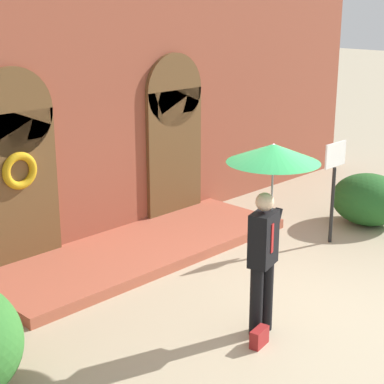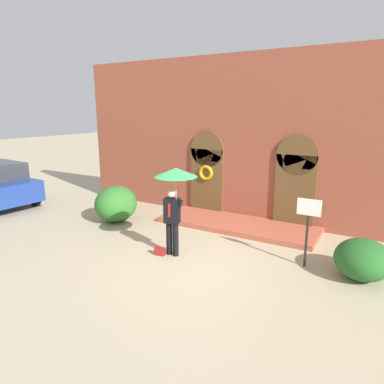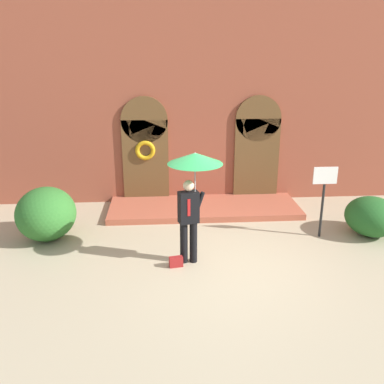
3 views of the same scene
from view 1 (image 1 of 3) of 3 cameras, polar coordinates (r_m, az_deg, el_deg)
The scene contains 6 objects.
ground_plane at distance 8.56m, azimuth 9.26°, elevation -10.95°, with size 80.00×80.00×0.00m, color tan.
building_facade at distance 10.57m, azimuth -8.90°, elevation 9.72°, with size 14.00×2.30×5.60m.
person_with_umbrella at distance 7.52m, azimuth 7.01°, elevation 0.90°, with size 1.10×1.10×2.36m.
handbag at distance 7.83m, azimuth 6.00°, elevation -12.71°, with size 0.28×0.12×0.22m, color maroon.
sign_post at distance 10.78m, azimuth 12.52°, elevation 1.42°, with size 0.56×0.06×1.72m.
shrub_right at distance 12.04m, azimuth 15.42°, elevation -0.63°, with size 1.25×1.35×0.93m, color #235B23.
Camera 1 is at (-6.27, -4.26, 3.98)m, focal length 60.00 mm.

